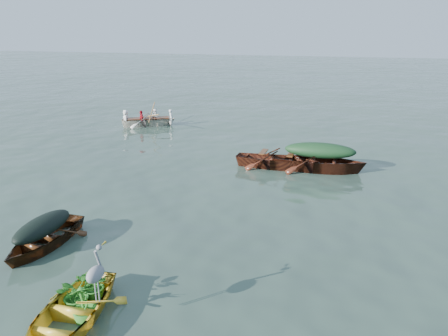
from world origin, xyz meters
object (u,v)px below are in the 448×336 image
object	(u,v)px
yellow_dinghy	(68,328)
heron	(96,283)
open_wooden_boat	(277,168)
rowed_boat	(149,126)
dark_covered_boat	(45,247)
green_tarp_boat	(319,171)

from	to	relation	value
yellow_dinghy	heron	size ratio (longest dim) A/B	3.40
open_wooden_boat	rowed_boat	distance (m)	8.81
open_wooden_boat	heron	bearing A→B (deg)	173.76
open_wooden_boat	rowed_boat	size ratio (longest dim) A/B	1.09
dark_covered_boat	heron	world-z (taller)	heron
open_wooden_boat	heron	xyz separation A→B (m)	(-1.12, -9.32, 0.88)
yellow_dinghy	rowed_boat	distance (m)	15.39
green_tarp_boat	open_wooden_boat	distance (m)	1.44
green_tarp_boat	open_wooden_boat	size ratio (longest dim) A/B	1.08
green_tarp_boat	yellow_dinghy	bearing A→B (deg)	158.92
open_wooden_boat	yellow_dinghy	bearing A→B (deg)	170.61
dark_covered_boat	heron	size ratio (longest dim) A/B	3.35
dark_covered_boat	open_wooden_boat	distance (m)	8.19
rowed_boat	heron	size ratio (longest dim) A/B	3.98
yellow_dinghy	dark_covered_boat	xyz separation A→B (m)	(-2.21, 2.21, 0.00)
dark_covered_boat	rowed_boat	xyz separation A→B (m)	(-3.47, 12.09, 0.00)
yellow_dinghy	rowed_boat	world-z (taller)	yellow_dinghy
yellow_dinghy	heron	distance (m)	1.04
open_wooden_boat	heron	world-z (taller)	heron
rowed_boat	green_tarp_boat	bearing A→B (deg)	-147.45
dark_covered_boat	heron	distance (m)	3.58
yellow_dinghy	dark_covered_boat	bearing A→B (deg)	129.26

